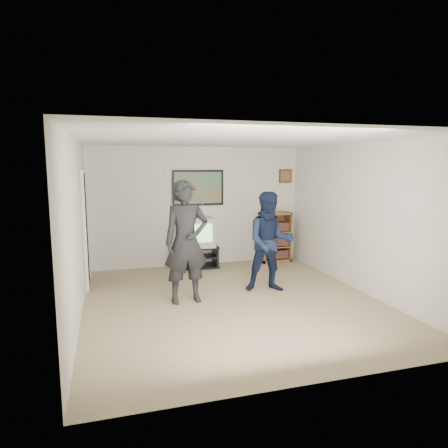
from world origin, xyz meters
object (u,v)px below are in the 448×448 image
bookshelf (275,237)px  person_short (270,242)px  person_tall (186,242)px  media_stand (196,257)px  crt_television (196,232)px

bookshelf → person_short: person_short is taller
person_tall → person_short: 1.47m
media_stand → bookshelf: bearing=2.8°
bookshelf → person_tall: size_ratio=0.57×
media_stand → bookshelf: (1.80, 0.05, 0.32)m
bookshelf → person_tall: bearing=-139.0°
media_stand → person_short: 2.16m
person_tall → media_stand: bearing=70.5°
bookshelf → crt_television: bearing=-178.4°
crt_television → person_short: 2.07m
crt_television → bookshelf: bookshelf is taller
bookshelf → person_short: (-0.92, -1.92, 0.30)m
media_stand → person_short: (0.88, -1.87, 0.62)m
crt_television → bookshelf: bearing=1.0°
person_short → media_stand: bearing=127.9°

